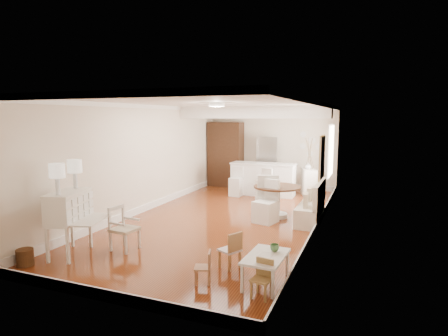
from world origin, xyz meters
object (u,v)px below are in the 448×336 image
Objects in this scene: slip_chair_far at (267,195)px; pantry_cabinet at (226,154)px; secretary_bureau at (69,223)px; dining_table at (277,202)px; bar_stool_right at (264,184)px; gustavian_armchair at (125,228)px; kids_chair_c at (261,279)px; breakfast_counter at (263,179)px; bar_stool_left at (236,182)px; kids_chair_a at (203,267)px; wicker_basket at (25,257)px; kids_chair_b at (230,249)px; fridge at (277,164)px; kids_table at (266,270)px; sideboard at (309,182)px; slip_chair_near at (266,201)px.

pantry_cabinet reaches higher than slip_chair_far.
slip_chair_far is (2.61, 3.83, -0.04)m from secretary_bureau.
bar_stool_right is at bearing 114.45° from dining_table.
gustavian_armchair is 6.96m from pantry_cabinet.
pantry_cabinet is (-3.56, 7.78, 0.88)m from kids_chair_c.
breakfast_counter is 2.22× the size of bar_stool_left.
slip_chair_far is (-0.10, 4.02, 0.29)m from kids_chair_a.
gustavian_armchair is (0.75, 0.58, -0.17)m from secretary_bureau.
breakfast_counter is at bearing 112.98° from dining_table.
kids_chair_c is (2.90, -0.89, -0.14)m from gustavian_armchair.
pantry_cabinet reaches higher than secretary_bureau.
wicker_basket is 0.44× the size of kids_chair_b.
fridge reaches higher than kids_chair_c.
secretary_bureau is at bearing -176.25° from kids_chair_c.
breakfast_counter is 2.11m from pantry_cabinet.
breakfast_counter is at bearing 106.01° from kids_table.
breakfast_counter is at bearing -142.76° from kids_chair_b.
slip_chair_far is at bearing -24.19° from gustavian_armchair.
pantry_cabinet is (-2.61, 7.67, 0.90)m from kids_chair_a.
wicker_basket is at bearing -132.54° from sideboard.
dining_table is 4.58m from pantry_cabinet.
kids_table is 3.85m from slip_chair_far.
kids_chair_c is at bearing -65.93° from bar_stool_left.
bar_stool_left is at bearing 121.24° from kids_chair_c.
dining_table is (-0.80, 4.20, 0.13)m from kids_chair_c.
secretary_bureau reaches higher than gustavian_armchair.
pantry_cabinet is at bearing 74.23° from secretary_bureau.
gustavian_armchair is 0.89× the size of bar_stool_left.
pantry_cabinet is (-0.65, 6.89, 0.74)m from gustavian_armchair.
kids_chair_a is at bearing 70.23° from slip_chair_far.
secretary_bureau is at bearing -90.11° from bar_stool_right.
kids_table is at bearing -59.55° from slip_chair_near.
bar_stool_right is 1.71m from fridge.
slip_chair_far is 1.23× the size of sideboard.
dining_table is at bearing -26.86° from gustavian_armchair.
dining_table is 2.74m from bar_stool_left.
slip_chair_near is (1.96, 2.76, 0.10)m from gustavian_armchair.
bar_stool_left is at bearing -173.40° from sideboard.
kids_table is at bearing -64.89° from bar_stool_left.
secretary_bureau reaches higher than kids_chair_c.
breakfast_counter is 2.30× the size of sideboard.
kids_chair_a reaches higher than kids_table.
fridge is (-1.60, 7.32, 0.68)m from kids_table.
dining_table is (2.11, 3.31, -0.02)m from gustavian_armchair.
kids_chair_a is 0.55× the size of bar_stool_left.
slip_chair_near is at bearing 105.32° from kids_table.
kids_table is 6.79m from sideboard.
secretary_bureau is 6.65m from breakfast_counter.
fridge reaches higher than kids_chair_b.
sideboard is at bearing 20.13° from breakfast_counter.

